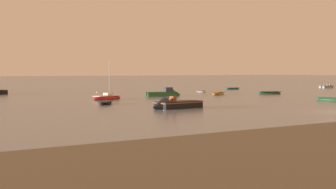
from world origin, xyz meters
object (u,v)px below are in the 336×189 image
at_px(motorboat_moored_1, 167,94).
at_px(motorboat_moored_2, 172,106).
at_px(rowboat_moored_4, 233,89).
at_px(rowboat_moored_5, 218,94).
at_px(rowboat_moored_2, 330,100).
at_px(motorboat_moored_0, 328,87).
at_px(rowboat_moored_6, 106,103).
at_px(rowboat_moored_7, 201,92).
at_px(rowboat_moored_0, 270,93).
at_px(sailboat_moored_0, 107,98).

height_order(motorboat_moored_1, motorboat_moored_2, motorboat_moored_1).
xyz_separation_m(rowboat_moored_4, rowboat_moored_5, (-18.22, -17.62, 0.03)).
height_order(rowboat_moored_2, motorboat_moored_2, motorboat_moored_2).
height_order(motorboat_moored_0, rowboat_moored_6, motorboat_moored_0).
relative_size(motorboat_moored_1, rowboat_moored_7, 1.91).
height_order(rowboat_moored_0, motorboat_moored_1, motorboat_moored_1).
bearing_deg(motorboat_moored_2, rowboat_moored_4, -143.21).
xyz_separation_m(motorboat_moored_0, rowboat_moored_5, (-45.66, -12.72, -0.03)).
bearing_deg(rowboat_moored_4, rowboat_moored_2, -106.75).
xyz_separation_m(rowboat_moored_2, motorboat_moored_2, (-26.20, 0.52, 0.13)).
bearing_deg(motorboat_moored_2, sailboat_moored_0, -98.52).
relative_size(motorboat_moored_0, rowboat_moored_4, 1.25).
distance_m(rowboat_moored_0, rowboat_moored_4, 22.43).
bearing_deg(rowboat_moored_0, rowboat_moored_7, 137.53).
xyz_separation_m(sailboat_moored_0, motorboat_moored_2, (-0.72, -18.99, 0.04)).
relative_size(rowboat_moored_0, motorboat_moored_0, 1.01).
xyz_separation_m(motorboat_moored_2, rowboat_moored_6, (-3.57, 9.97, -0.15)).
distance_m(rowboat_moored_4, rowboat_moored_6, 53.62).
distance_m(rowboat_moored_2, rowboat_moored_7, 31.42).
relative_size(motorboat_moored_2, rowboat_moored_7, 2.02).
bearing_deg(motorboat_moored_1, rowboat_moored_6, -126.92).
xyz_separation_m(rowboat_moored_0, rowboat_moored_2, (-6.73, -18.74, -0.01)).
height_order(rowboat_moored_4, motorboat_moored_1, motorboat_moored_1).
height_order(sailboat_moored_0, rowboat_moored_6, sailboat_moored_0).
relative_size(rowboat_moored_4, rowboat_moored_5, 0.85).
xyz_separation_m(rowboat_moored_0, sailboat_moored_0, (-32.21, 0.78, 0.07)).
bearing_deg(motorboat_moored_1, rowboat_moored_5, 13.02).
relative_size(motorboat_moored_1, rowboat_moored_6, 1.78).
bearing_deg(motorboat_moored_1, motorboat_moored_2, -103.51).
xyz_separation_m(rowboat_moored_2, motorboat_moored_1, (-13.22, 22.54, 0.16)).
distance_m(rowboat_moored_0, rowboat_moored_5, 10.08).
bearing_deg(rowboat_moored_6, rowboat_moored_4, -17.99).
height_order(motorboat_moored_0, motorboat_moored_2, motorboat_moored_2).
distance_m(motorboat_moored_0, motorboat_moored_2, 76.94).
xyz_separation_m(rowboat_moored_5, motorboat_moored_1, (-10.36, 0.72, 0.16)).
relative_size(rowboat_moored_0, motorboat_moored_1, 0.74).
xyz_separation_m(rowboat_moored_2, rowboat_moored_4, (15.36, 39.45, -0.02)).
height_order(sailboat_moored_0, rowboat_moored_2, sailboat_moored_0).
distance_m(sailboat_moored_0, motorboat_moored_1, 12.63).
height_order(rowboat_moored_2, rowboat_moored_6, rowboat_moored_2).
height_order(motorboat_moored_0, rowboat_moored_4, motorboat_moored_0).
bearing_deg(motorboat_moored_2, motorboat_moored_1, -126.85).
distance_m(motorboat_moored_0, motorboat_moored_1, 57.29).
bearing_deg(motorboat_moored_0, sailboat_moored_0, -170.44).
bearing_deg(rowboat_moored_6, rowboat_moored_7, -15.81).
bearing_deg(rowboat_moored_6, rowboat_moored_2, -70.08).
bearing_deg(motorboat_moored_0, rowboat_moored_2, -143.95).
distance_m(rowboat_moored_2, motorboat_moored_0, 55.00).
xyz_separation_m(motorboat_moored_1, rowboat_moored_6, (-16.55, -12.06, -0.19)).
relative_size(sailboat_moored_0, rowboat_moored_6, 1.73).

